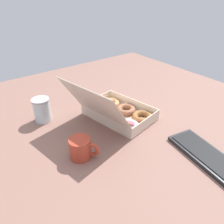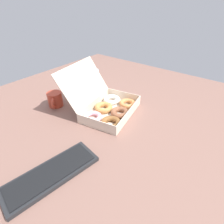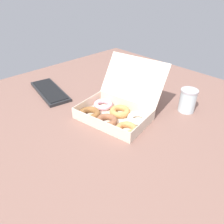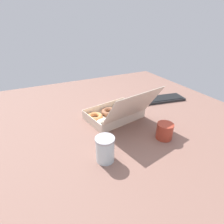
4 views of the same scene
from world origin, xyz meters
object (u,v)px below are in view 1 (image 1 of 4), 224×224
glass_jar (42,110)px  keyboard (209,158)px  donut_box (117,113)px  coffee_mug (81,148)px

glass_jar → keyboard: bearing=-148.5°
glass_jar → donut_box: bearing=-124.2°
donut_box → glass_jar: donut_box is taller
keyboard → glass_jar: size_ratio=3.03×
donut_box → keyboard: (-48.13, -10.54, -2.31)cm
donut_box → coffee_mug: (-14.77, 30.79, 1.31)cm
donut_box → glass_jar: size_ratio=3.39×
coffee_mug → glass_jar: size_ratio=0.88×
keyboard → coffee_mug: (33.37, 41.33, 3.62)cm
coffee_mug → glass_jar: bearing=2.8°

